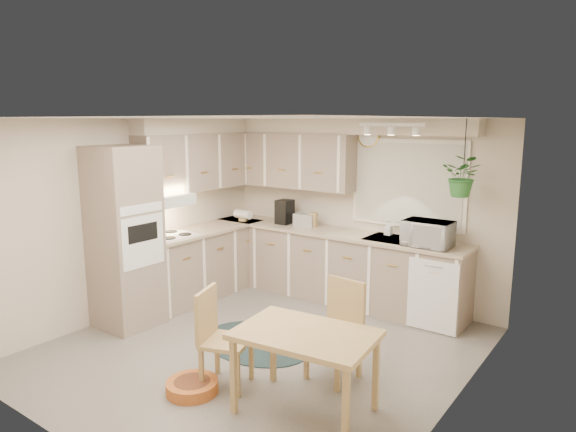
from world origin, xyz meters
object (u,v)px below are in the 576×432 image
object	(u,v)px
dining_table	(305,372)
pet_bed	(192,387)
chair_back	(333,331)
braided_rug	(257,342)
chair_left	(226,339)
microwave	(428,231)

from	to	relation	value
dining_table	pet_bed	world-z (taller)	dining_table
chair_back	braided_rug	bearing A→B (deg)	-4.63
pet_bed	chair_left	bearing A→B (deg)	59.50
chair_back	braided_rug	world-z (taller)	chair_back
chair_back	braided_rug	xyz separation A→B (m)	(-1.06, 0.18, -0.45)
pet_bed	microwave	bearing A→B (deg)	68.74
dining_table	microwave	distance (m)	2.52
braided_rug	pet_bed	xyz separation A→B (m)	(0.19, -1.14, 0.05)
braided_rug	pet_bed	bearing A→B (deg)	-80.56
dining_table	braided_rug	world-z (taller)	dining_table
chair_back	braided_rug	size ratio (longest dim) A/B	0.69
chair_left	microwave	distance (m)	2.70
chair_left	braided_rug	distance (m)	1.03
microwave	chair_left	bearing A→B (deg)	-109.85
dining_table	microwave	world-z (taller)	microwave
dining_table	pet_bed	size ratio (longest dim) A/B	2.40
braided_rug	pet_bed	world-z (taller)	pet_bed
braided_rug	microwave	size ratio (longest dim) A/B	2.45
chair_left	pet_bed	distance (m)	0.51
chair_back	pet_bed	bearing A→B (deg)	52.51
chair_back	microwave	bearing A→B (deg)	-91.38
chair_left	pet_bed	xyz separation A→B (m)	(-0.16, -0.28, -0.39)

